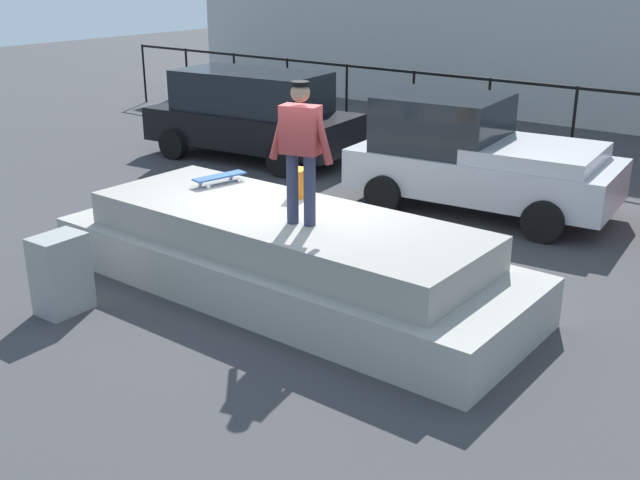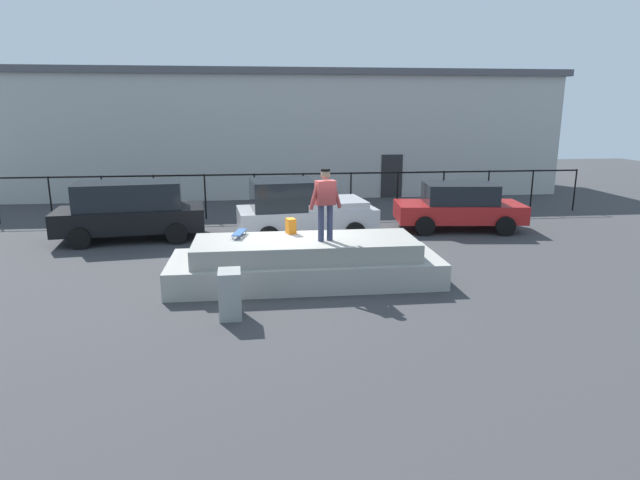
# 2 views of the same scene
# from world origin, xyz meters

# --- Properties ---
(ground_plane) EXTENTS (60.00, 60.00, 0.00)m
(ground_plane) POSITION_xyz_m (0.00, 0.00, 0.00)
(ground_plane) COLOR #38383A
(concrete_ledge) EXTENTS (6.38, 2.27, 1.04)m
(concrete_ledge) POSITION_xyz_m (0.27, -0.46, 0.47)
(concrete_ledge) COLOR #9E9B93
(concrete_ledge) RESTS_ON ground_plane
(skateboarder) EXTENTS (0.80, 0.34, 1.67)m
(skateboarder) POSITION_xyz_m (0.72, -0.66, 2.01)
(skateboarder) COLOR #2D334C
(skateboarder) RESTS_ON concrete_ledge
(skateboard) EXTENTS (0.36, 0.81, 0.12)m
(skateboard) POSITION_xyz_m (-1.28, -0.01, 1.14)
(skateboard) COLOR #264C8C
(skateboard) RESTS_ON concrete_ledge
(backpack) EXTENTS (0.27, 0.32, 0.37)m
(backpack) POSITION_xyz_m (-0.03, 0.19, 1.23)
(backpack) COLOR orange
(backpack) RESTS_ON concrete_ledge
(car_black_hatchback_near) EXTENTS (4.67, 2.50, 1.84)m
(car_black_hatchback_near) POSITION_xyz_m (-4.81, 4.48, 0.96)
(car_black_hatchback_near) COLOR black
(car_black_hatchback_near) RESTS_ON ground_plane
(car_silver_pickup_mid) EXTENTS (4.50, 2.52, 1.88)m
(car_silver_pickup_mid) POSITION_xyz_m (0.56, 4.10, 0.92)
(car_silver_pickup_mid) COLOR #B7B7BC
(car_silver_pickup_mid) RESTS_ON ground_plane
(utility_box) EXTENTS (0.46, 0.62, 0.96)m
(utility_box) POSITION_xyz_m (-1.41, -2.56, 0.48)
(utility_box) COLOR gray
(utility_box) RESTS_ON ground_plane
(fence_row) EXTENTS (24.06, 0.06, 1.69)m
(fence_row) POSITION_xyz_m (0.00, 7.60, 1.17)
(fence_row) COLOR black
(fence_row) RESTS_ON ground_plane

